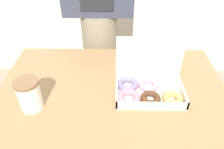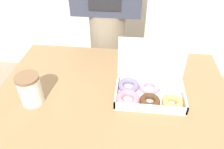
# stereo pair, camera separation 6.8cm
# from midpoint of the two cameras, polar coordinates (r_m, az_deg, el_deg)

# --- Properties ---
(table) EXTENTS (1.08, 0.76, 0.76)m
(table) POSITION_cam_midpoint_polar(r_m,az_deg,el_deg) (1.31, -1.50, -17.06)
(table) COLOR #99754C
(table) RESTS_ON ground_plane
(donut_box) EXTENTS (0.33, 0.23, 0.24)m
(donut_box) POSITION_cam_midpoint_polar(r_m,az_deg,el_deg) (1.00, 7.63, -3.26)
(donut_box) COLOR white
(donut_box) RESTS_ON table
(coffee_cup) EXTENTS (0.10, 0.10, 0.14)m
(coffee_cup) POSITION_cam_midpoint_polar(r_m,az_deg,el_deg) (0.98, -22.70, -4.93)
(coffee_cup) COLOR white
(coffee_cup) RESTS_ON table
(person_customer) EXTENTS (0.42, 0.23, 1.72)m
(person_customer) POSITION_cam_midpoint_polar(r_m,az_deg,el_deg) (1.42, -5.03, 16.68)
(person_customer) COLOR gray
(person_customer) RESTS_ON ground_plane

